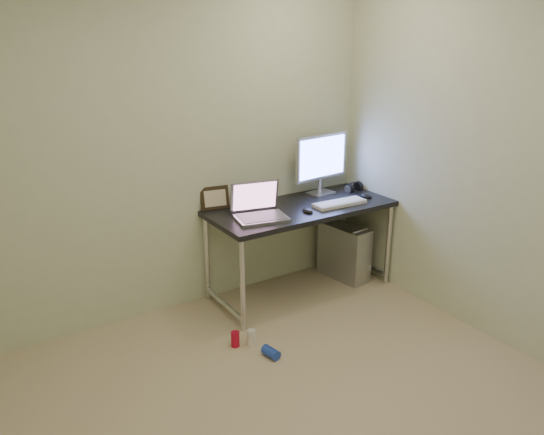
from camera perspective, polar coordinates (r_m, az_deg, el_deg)
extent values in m
cube|color=beige|center=(3.90, -11.74, 7.01)|extent=(3.50, 0.02, 2.50)
cube|color=beige|center=(3.69, 26.33, 4.69)|extent=(0.02, 3.50, 2.50)
cube|color=black|center=(4.22, 3.15, 0.99)|extent=(1.50, 0.65, 0.04)
cylinder|color=silver|center=(3.79, -3.19, -7.38)|extent=(0.04, 0.04, 0.71)
cylinder|color=silver|center=(4.25, -7.03, -4.41)|extent=(0.04, 0.04, 0.71)
cylinder|color=silver|center=(4.58, 12.40, -2.94)|extent=(0.04, 0.04, 0.71)
cylinder|color=silver|center=(4.97, 7.78, -0.87)|extent=(0.04, 0.04, 0.71)
cylinder|color=silver|center=(4.14, -5.11, -9.27)|extent=(0.04, 0.57, 0.04)
cylinder|color=silver|center=(4.88, 9.81, -4.88)|extent=(0.04, 0.57, 0.04)
cube|color=#AAAAAE|center=(4.69, 7.75, -3.68)|extent=(0.26, 0.48, 0.48)
cylinder|color=#BCBBC3|center=(4.46, 9.48, -1.41)|extent=(0.17, 0.05, 0.02)
cylinder|color=#BCBBC3|center=(4.73, 6.40, -0.04)|extent=(0.17, 0.05, 0.02)
cylinder|color=black|center=(4.79, 5.35, -1.01)|extent=(0.01, 0.16, 0.69)
cylinder|color=black|center=(4.83, 6.33, -1.10)|extent=(0.02, 0.11, 0.71)
cylinder|color=red|center=(3.76, -3.97, -12.92)|extent=(0.07, 0.07, 0.11)
cylinder|color=white|center=(3.77, -2.24, -12.76)|extent=(0.07, 0.07, 0.11)
cylinder|color=blue|center=(3.65, -0.12, -14.32)|extent=(0.09, 0.14, 0.07)
cube|color=#BCBBC3|center=(3.91, -1.16, -0.06)|extent=(0.42, 0.33, 0.02)
cube|color=slate|center=(3.90, -1.16, 0.10)|extent=(0.37, 0.28, 0.00)
cube|color=gray|center=(4.00, -1.88, 2.34)|extent=(0.38, 0.13, 0.24)
cube|color=#81526F|center=(3.99, -1.82, 2.31)|extent=(0.34, 0.11, 0.21)
cube|color=#BCBBC3|center=(4.55, 5.27, 2.65)|extent=(0.23, 0.18, 0.02)
cylinder|color=#BCBBC3|center=(4.54, 5.15, 3.52)|extent=(0.04, 0.04, 0.12)
cube|color=#BCBBC3|center=(4.48, 5.32, 6.53)|extent=(0.54, 0.09, 0.37)
cube|color=#637CFF|center=(4.46, 5.49, 6.47)|extent=(0.49, 0.06, 0.33)
cube|color=silver|center=(4.27, 7.28, 1.53)|extent=(0.45, 0.16, 0.03)
ellipsoid|color=black|center=(4.49, 10.08, 2.38)|extent=(0.09, 0.12, 0.04)
ellipsoid|color=black|center=(4.06, 3.86, 0.80)|extent=(0.07, 0.11, 0.04)
cylinder|color=black|center=(4.63, 8.27, 3.07)|extent=(0.04, 0.09, 0.09)
cylinder|color=black|center=(4.70, 9.29, 3.26)|extent=(0.04, 0.09, 0.09)
cube|color=black|center=(4.65, 8.81, 3.75)|extent=(0.12, 0.02, 0.01)
cube|color=black|center=(4.13, -6.20, 2.11)|extent=(0.23, 0.11, 0.18)
cylinder|color=silver|center=(4.21, -4.03, 1.85)|extent=(0.01, 0.01, 0.09)
cylinder|color=silver|center=(4.20, -4.05, 2.56)|extent=(0.04, 0.03, 0.04)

